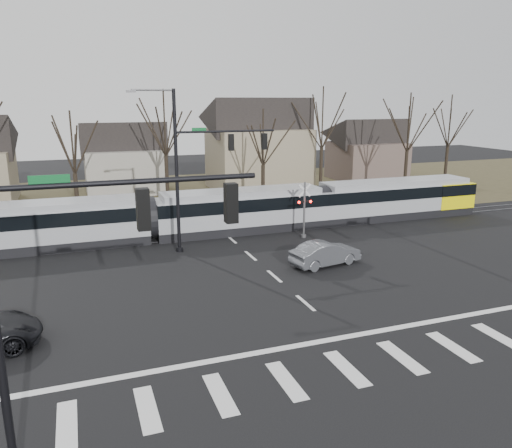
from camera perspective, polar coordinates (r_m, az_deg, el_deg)
name	(u,v)px	position (r m, az deg, el deg)	size (l,w,h in m)	color
ground	(325,320)	(22.87, 7.87, -10.78)	(140.00, 140.00, 0.00)	black
grass_verge	(180,195)	(52.12, -8.68, 3.30)	(140.00, 28.00, 0.01)	#38331E
crosswalk	(375,363)	(19.81, 13.42, -15.15)	(27.00, 2.60, 0.01)	silver
stop_line	(345,337)	(21.45, 10.15, -12.60)	(28.00, 0.35, 0.01)	silver
lane_dashes	(224,233)	(36.93, -3.71, -0.99)	(0.18, 30.00, 0.01)	silver
rail_pair	(224,233)	(36.73, -3.63, -1.03)	(90.00, 1.52, 0.06)	#59595E
tram	(240,209)	(36.89, -1.88, 1.73)	(41.23, 3.06, 3.13)	gray
sedan	(325,253)	(29.81, 7.94, -3.34)	(4.57, 2.31, 1.44)	#4B4D52
signal_pole_near_left	(62,264)	(12.87, -21.29, -4.31)	(9.28, 0.44, 10.20)	black
signal_pole_far	(201,162)	(31.91, -6.27, 7.01)	(9.28, 0.44, 10.20)	black
rail_crossing_signal	(304,212)	(35.30, 5.53, 1.41)	(1.08, 0.36, 4.00)	#59595B
tree_row	(213,151)	(46.07, -4.94, 8.29)	(59.20, 7.20, 10.00)	black
house_b	(124,154)	(54.78, -14.86, 7.70)	(8.64, 7.56, 7.65)	gray
house_c	(258,141)	(54.82, 0.28, 9.49)	(10.80, 8.64, 10.10)	gray
house_d	(367,147)	(63.40, 12.60, 8.62)	(8.64, 7.56, 7.65)	brown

